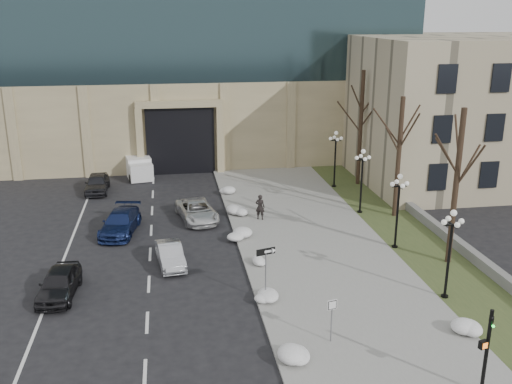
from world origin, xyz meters
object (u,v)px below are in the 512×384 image
at_px(box_truck, 138,165).
at_px(one_way_sign, 269,257).
at_px(car_e, 97,183).
at_px(pedestrian, 260,207).
at_px(car_c, 120,222).
at_px(lamppost_a, 450,242).
at_px(lamppost_d, 335,151).
at_px(lamppost_b, 398,201).
at_px(car_a, 59,283).
at_px(car_d, 197,211).
at_px(car_b, 170,255).
at_px(keep_sign, 332,312).
at_px(traffic_signal, 486,354).
at_px(lamppost_c, 362,172).

xyz_separation_m(box_truck, one_way_sign, (7.37, -24.73, 1.45)).
relative_size(car_e, pedestrian, 2.43).
bearing_deg(car_c, lamppost_a, -25.02).
relative_size(one_way_sign, lamppost_d, 0.59).
distance_m(car_c, lamppost_b, 17.75).
relative_size(lamppost_a, lamppost_d, 1.00).
xyz_separation_m(car_a, car_d, (7.58, 10.19, -0.04)).
height_order(car_a, one_way_sign, one_way_sign).
xyz_separation_m(car_b, one_way_sign, (4.81, -4.96, 1.70)).
distance_m(pedestrian, keep_sign, 15.75).
relative_size(car_b, pedestrian, 2.14).
xyz_separation_m(traffic_signal, lamppost_a, (2.27, 7.40, 1.28)).
relative_size(car_c, one_way_sign, 1.76).
distance_m(box_truck, traffic_signal, 36.21).
bearing_deg(keep_sign, car_c, 111.75).
bearing_deg(car_d, box_truck, 99.21).
height_order(keep_sign, traffic_signal, traffic_signal).
bearing_deg(lamppost_c, pedestrian, -177.38).
height_order(one_way_sign, traffic_signal, traffic_signal).
height_order(pedestrian, one_way_sign, one_way_sign).
bearing_deg(traffic_signal, car_c, 110.86).
height_order(car_d, car_e, car_e).
bearing_deg(lamppost_b, lamppost_c, 90.00).
bearing_deg(pedestrian, car_a, 60.94).
distance_m(car_b, keep_sign, 11.56).
distance_m(car_e, lamppost_a, 28.82).
relative_size(car_d, lamppost_b, 1.03).
distance_m(car_a, car_b, 6.33).
height_order(car_b, pedestrian, pedestrian).
bearing_deg(lamppost_a, box_truck, 121.83).
distance_m(car_d, keep_sign, 17.33).
bearing_deg(lamppost_c, traffic_signal, -96.35).
height_order(pedestrian, traffic_signal, traffic_signal).
distance_m(car_d, lamppost_d, 13.30).
bearing_deg(pedestrian, traffic_signal, 127.11).
distance_m(car_d, lamppost_c, 11.91).
xyz_separation_m(car_b, keep_sign, (6.76, -9.33, 0.93)).
bearing_deg(lamppost_a, car_c, 144.67).
bearing_deg(lamppost_d, traffic_signal, -94.82).
bearing_deg(box_truck, car_c, -102.26).
height_order(car_a, lamppost_b, lamppost_b).
height_order(car_d, traffic_signal, traffic_signal).
relative_size(car_b, lamppost_b, 0.80).
height_order(pedestrian, lamppost_d, lamppost_d).
bearing_deg(car_e, lamppost_d, -5.62).
bearing_deg(lamppost_b, lamppost_d, 90.00).
bearing_deg(car_c, pedestrian, 15.10).
height_order(car_c, pedestrian, pedestrian).
distance_m(car_c, lamppost_c, 16.95).
height_order(car_c, one_way_sign, one_way_sign).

